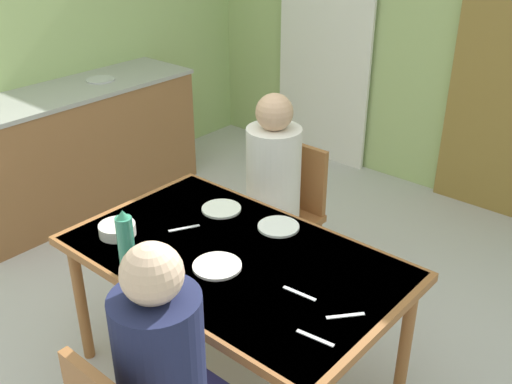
# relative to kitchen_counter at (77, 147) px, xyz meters

# --- Properties ---
(ground_plane) EXTENTS (6.98, 6.98, 0.00)m
(ground_plane) POSITION_rel_kitchen_counter_xyz_m (1.78, -0.68, -0.45)
(ground_plane) COLOR #BDBAB8
(wall_back) EXTENTS (4.42, 0.10, 2.83)m
(wall_back) POSITION_rel_kitchen_counter_xyz_m (1.78, 2.00, 0.96)
(wall_back) COLOR #A6BF76
(wall_back) RESTS_ON ground_plane
(wall_left) EXTENTS (0.10, 4.03, 2.83)m
(wall_left) POSITION_rel_kitchen_counter_xyz_m (-0.33, -0.01, 0.96)
(wall_left) COLOR #A4C075
(wall_left) RESTS_ON ground_plane
(door_wooden) EXTENTS (0.80, 0.05, 2.00)m
(door_wooden) POSITION_rel_kitchen_counter_xyz_m (2.37, 1.92, 0.55)
(door_wooden) COLOR olive
(door_wooden) RESTS_ON ground_plane
(curtain_panel) EXTENTS (0.90, 0.03, 2.38)m
(curtain_panel) POSITION_rel_kitchen_counter_xyz_m (0.85, 1.90, 0.74)
(curtain_panel) COLOR white
(curtain_panel) RESTS_ON ground_plane
(kitchen_counter) EXTENTS (0.61, 1.84, 0.91)m
(kitchen_counter) POSITION_rel_kitchen_counter_xyz_m (0.00, 0.00, 0.00)
(kitchen_counter) COLOR brown
(kitchen_counter) RESTS_ON ground_plane
(dining_table) EXTENTS (1.50, 0.91, 0.72)m
(dining_table) POSITION_rel_kitchen_counter_xyz_m (2.13, -0.60, 0.21)
(dining_table) COLOR #965B2F
(dining_table) RESTS_ON ground_plane
(chair_far_diner) EXTENTS (0.40, 0.40, 0.87)m
(chair_far_diner) POSITION_rel_kitchen_counter_xyz_m (1.80, 0.20, 0.05)
(chair_far_diner) COLOR #965B2F
(chair_far_diner) RESTS_ON ground_plane
(person_near_diner) EXTENTS (0.30, 0.37, 0.77)m
(person_near_diner) POSITION_rel_kitchen_counter_xyz_m (2.43, -1.27, 0.33)
(person_near_diner) COLOR #232251
(person_near_diner) RESTS_ON ground_plane
(person_far_diner) EXTENTS (0.30, 0.37, 0.77)m
(person_far_diner) POSITION_rel_kitchen_counter_xyz_m (1.80, 0.07, 0.33)
(person_far_diner) COLOR white
(person_far_diner) RESTS_ON ground_plane
(water_bottle_green_near) EXTENTS (0.07, 0.07, 0.29)m
(water_bottle_green_near) POSITION_rel_kitchen_counter_xyz_m (1.88, -0.98, 0.41)
(water_bottle_green_near) COLOR #368669
(water_bottle_green_near) RESTS_ON dining_table
(serving_bowl_center) EXTENTS (0.17, 0.17, 0.05)m
(serving_bowl_center) POSITION_rel_kitchen_counter_xyz_m (1.61, -0.83, 0.30)
(serving_bowl_center) COLOR silver
(serving_bowl_center) RESTS_ON dining_table
(dinner_plate_near_left) EXTENTS (0.21, 0.21, 0.01)m
(dinner_plate_near_left) POSITION_rel_kitchen_counter_xyz_m (2.14, -0.72, 0.28)
(dinner_plate_near_left) COLOR white
(dinner_plate_near_left) RESTS_ON dining_table
(dinner_plate_near_right) EXTENTS (0.20, 0.20, 0.01)m
(dinner_plate_near_right) POSITION_rel_kitchen_counter_xyz_m (2.14, -0.30, 0.28)
(dinner_plate_near_right) COLOR white
(dinner_plate_near_right) RESTS_ON dining_table
(dinner_plate_far_center) EXTENTS (0.20, 0.20, 0.01)m
(dinner_plate_far_center) POSITION_rel_kitchen_counter_xyz_m (1.81, -0.35, 0.28)
(dinner_plate_far_center) COLOR white
(dinner_plate_far_center) RESTS_ON dining_table
(drinking_glass_by_near_diner) EXTENTS (0.06, 0.06, 0.10)m
(drinking_glass_by_near_diner) POSITION_rel_kitchen_counter_xyz_m (2.06, -0.97, 0.32)
(drinking_glass_by_near_diner) COLOR silver
(drinking_glass_by_near_diner) RESTS_ON dining_table
(cutlery_knife_near) EXTENTS (0.15, 0.03, 0.00)m
(cutlery_knife_near) POSITION_rel_kitchen_counter_xyz_m (2.72, -0.82, 0.27)
(cutlery_knife_near) COLOR silver
(cutlery_knife_near) RESTS_ON dining_table
(cutlery_fork_near) EXTENTS (0.11, 0.13, 0.00)m
(cutlery_fork_near) POSITION_rel_kitchen_counter_xyz_m (2.74, -0.64, 0.27)
(cutlery_fork_near) COLOR silver
(cutlery_fork_near) RESTS_ON dining_table
(cutlery_knife_far) EXTENTS (0.15, 0.03, 0.00)m
(cutlery_knife_far) POSITION_rel_kitchen_counter_xyz_m (2.52, -0.64, 0.27)
(cutlery_knife_far) COLOR silver
(cutlery_knife_far) RESTS_ON dining_table
(cutlery_fork_far) EXTENTS (0.08, 0.14, 0.00)m
(cutlery_fork_far) POSITION_rel_kitchen_counter_xyz_m (1.80, -0.59, 0.27)
(cutlery_fork_far) COLOR silver
(cutlery_fork_far) RESTS_ON dining_table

